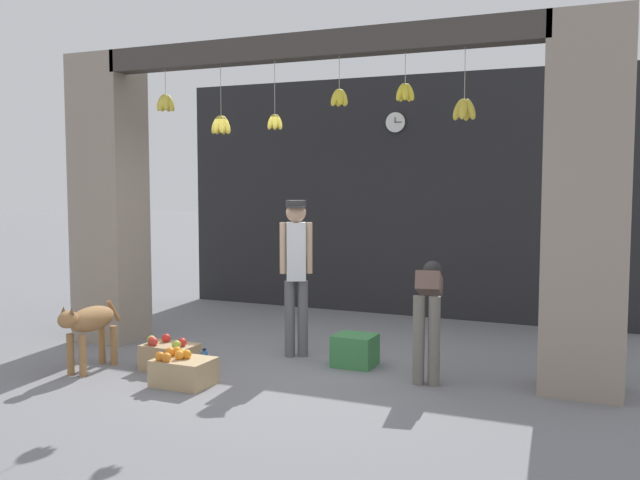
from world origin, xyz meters
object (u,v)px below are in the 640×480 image
(produce_box_green, at_px, (355,350))
(water_bottle, at_px, (204,362))
(shopkeeper, at_px, (296,265))
(fruit_crate_oranges, at_px, (183,370))
(dog, at_px, (89,324))
(wall_clock, at_px, (395,122))
(worker_stooping, at_px, (429,304))
(fruit_crate_apples, at_px, (169,356))

(produce_box_green, relative_size, water_bottle, 1.60)
(shopkeeper, height_order, fruit_crate_oranges, shopkeeper)
(dog, relative_size, shopkeeper, 0.53)
(produce_box_green, height_order, water_bottle, produce_box_green)
(produce_box_green, height_order, wall_clock, wall_clock)
(worker_stooping, xyz_separation_m, produce_box_green, (-0.79, 0.13, -0.55))
(wall_clock, bearing_deg, worker_stooping, -66.04)
(worker_stooping, xyz_separation_m, fruit_crate_apples, (-2.42, -0.75, -0.57))
(fruit_crate_oranges, height_order, produce_box_green, fruit_crate_oranges)
(worker_stooping, relative_size, wall_clock, 3.72)
(produce_box_green, bearing_deg, worker_stooping, -9.31)
(shopkeeper, height_order, worker_stooping, shopkeeper)
(fruit_crate_apples, bearing_deg, dog, -153.09)
(shopkeeper, distance_m, produce_box_green, 1.09)
(shopkeeper, bearing_deg, worker_stooping, 143.76)
(fruit_crate_oranges, relative_size, water_bottle, 2.02)
(dog, xyz_separation_m, shopkeeper, (1.61, 1.33, 0.51))
(shopkeeper, xyz_separation_m, produce_box_green, (0.71, -0.11, -0.82))
(wall_clock, bearing_deg, dog, -114.49)
(fruit_crate_apples, xyz_separation_m, produce_box_green, (1.63, 0.88, 0.02))
(fruit_crate_oranges, distance_m, fruit_crate_apples, 0.59)
(fruit_crate_oranges, bearing_deg, fruit_crate_apples, 137.89)
(fruit_crate_oranges, relative_size, produce_box_green, 1.27)
(worker_stooping, bearing_deg, produce_box_green, 159.96)
(water_bottle, bearing_deg, fruit_crate_apples, 179.37)
(dog, bearing_deg, produce_box_green, 115.62)
(fruit_crate_oranges, relative_size, wall_clock, 1.80)
(dog, height_order, fruit_crate_apples, dog)
(water_bottle, xyz_separation_m, wall_clock, (0.72, 3.65, 2.54))
(fruit_crate_oranges, xyz_separation_m, water_bottle, (-0.02, 0.39, -0.02))
(shopkeeper, relative_size, produce_box_green, 4.06)
(dog, bearing_deg, wall_clock, 153.24)
(dog, relative_size, worker_stooping, 0.82)
(fruit_crate_apples, relative_size, produce_box_green, 1.27)
(shopkeeper, bearing_deg, fruit_crate_oranges, 43.43)
(water_bottle, height_order, wall_clock, wall_clock)
(worker_stooping, bearing_deg, fruit_crate_apples, -173.60)
(shopkeeper, relative_size, water_bottle, 6.48)
(shopkeeper, distance_m, water_bottle, 1.41)
(dog, bearing_deg, worker_stooping, 107.15)
(dog, relative_size, wall_clock, 3.06)
(shopkeeper, xyz_separation_m, fruit_crate_oranges, (-0.48, -1.38, -0.84))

